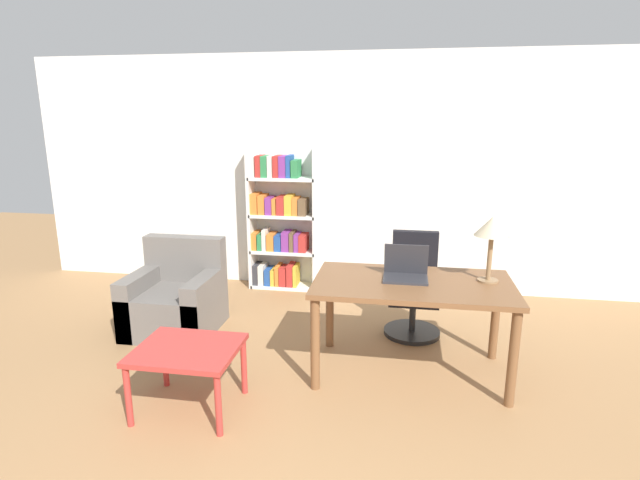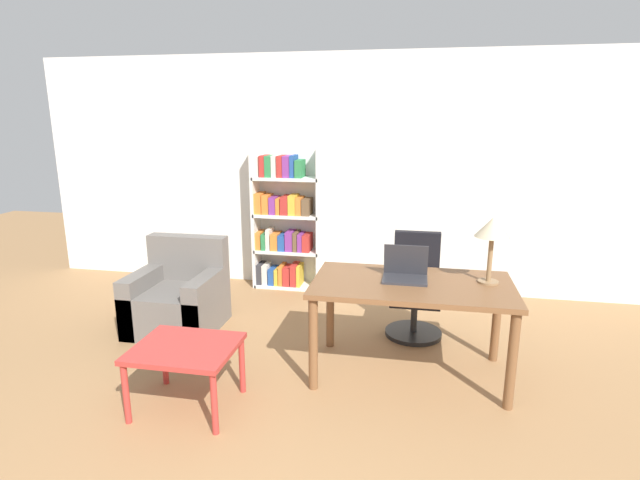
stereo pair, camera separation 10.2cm
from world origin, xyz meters
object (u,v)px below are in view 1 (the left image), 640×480
(office_chair, at_px, (413,290))
(armchair, at_px, (176,301))
(laptop, at_px, (406,271))
(bookshelf, at_px, (280,222))
(side_table_blue, at_px, (188,355))
(table_lamp, at_px, (492,229))
(desk, at_px, (412,294))

(office_chair, distance_m, armchair, 2.27)
(laptop, bearing_deg, armchair, 168.96)
(bookshelf, bearing_deg, side_table_blue, -90.14)
(laptop, bearing_deg, office_chair, 83.15)
(laptop, bearing_deg, side_table_blue, -149.97)
(bookshelf, bearing_deg, office_chair, -33.80)
(laptop, relative_size, side_table_blue, 0.49)
(table_lamp, height_order, armchair, table_lamp)
(table_lamp, bearing_deg, bookshelf, 140.29)
(table_lamp, xyz_separation_m, bookshelf, (-2.08, 1.73, -0.38))
(table_lamp, relative_size, side_table_blue, 0.73)
(laptop, xyz_separation_m, side_table_blue, (-1.46, -0.85, -0.42))
(office_chair, bearing_deg, armchair, -172.03)
(office_chair, xyz_separation_m, armchair, (-2.24, -0.31, -0.13))
(office_chair, height_order, bookshelf, bookshelf)
(table_lamp, relative_size, armchair, 0.59)
(office_chair, bearing_deg, desk, -92.16)
(side_table_blue, distance_m, armchair, 1.45)
(laptop, distance_m, office_chair, 0.85)
(table_lamp, distance_m, bookshelf, 2.74)
(desk, height_order, side_table_blue, desk)
(desk, xyz_separation_m, armchair, (-2.21, 0.49, -0.38))
(laptop, distance_m, table_lamp, 0.72)
(armchair, bearing_deg, table_lamp, -7.83)
(desk, distance_m, side_table_blue, 1.73)
(table_lamp, bearing_deg, armchair, 172.17)
(laptop, bearing_deg, desk, -50.13)
(office_chair, height_order, armchair, office_chair)
(office_chair, relative_size, side_table_blue, 1.38)
(table_lamp, height_order, office_chair, table_lamp)
(desk, height_order, office_chair, office_chair)
(desk, xyz_separation_m, table_lamp, (0.57, 0.11, 0.51))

